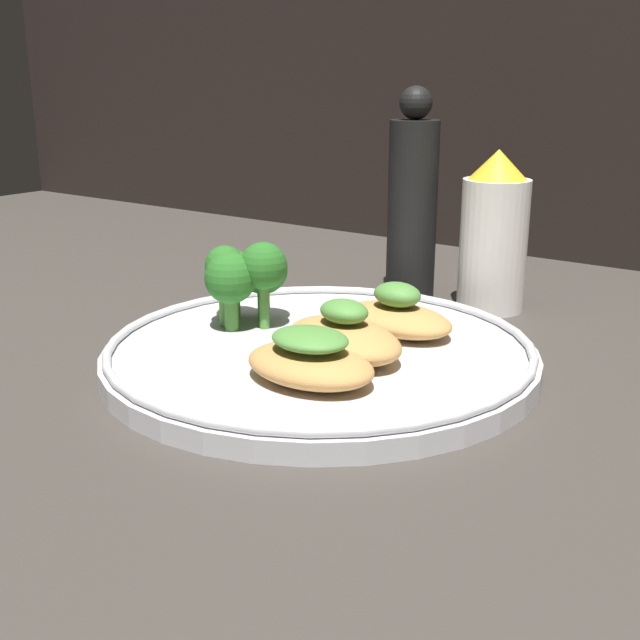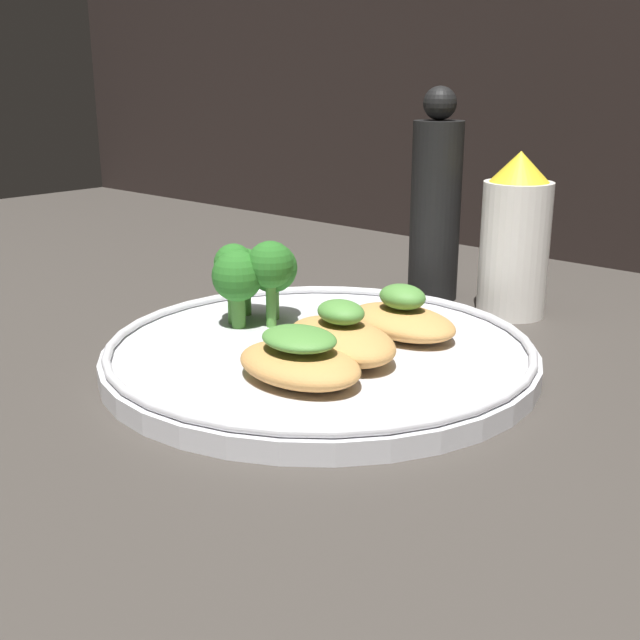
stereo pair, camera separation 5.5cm
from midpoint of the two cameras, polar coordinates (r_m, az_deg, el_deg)
ground_plane at (r=56.11cm, az=2.80°, el=-3.85°), size 180.00×180.00×1.00cm
plate at (r=55.60cm, az=2.83°, el=-2.42°), size 29.99×29.99×2.00cm
grilled_meat_front at (r=49.08cm, az=1.72°, el=-2.90°), size 8.90×6.37×3.36cm
grilled_meat_middle at (r=53.06cm, az=4.44°, el=-1.32°), size 10.58×8.31×3.97cm
grilled_meat_back at (r=58.23cm, az=8.53°, el=0.09°), size 9.81×7.06×3.77cm
broccoli_bunch at (r=60.04cm, az=-2.13°, el=3.47°), size 7.13×7.04×6.51cm
sauce_bottle at (r=68.92cm, az=15.95°, el=5.57°), size 5.68×5.68×13.63cm
pepper_grinder at (r=72.32cm, az=10.41°, el=8.08°), size 4.42×4.42×18.57cm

